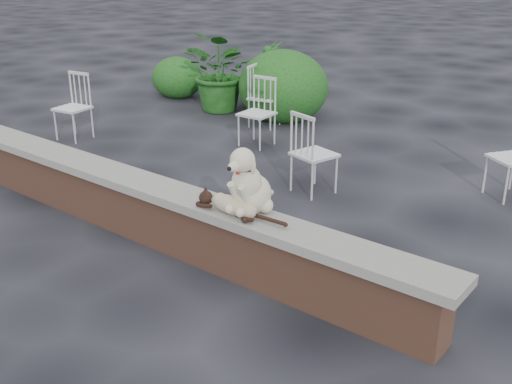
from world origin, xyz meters
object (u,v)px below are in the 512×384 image
Objects in this scene: dog at (252,178)px; chair_c at (314,153)px; chair_e at (265,96)px; chair_b at (257,112)px; chair_a at (72,107)px; potted_plant_a at (222,72)px; cat at (233,204)px; potted_plant_b at (269,71)px.

chair_c is (-0.61, 1.87, -0.40)m from dog.
chair_b is at bearing -162.00° from chair_e.
chair_a is 0.70× the size of potted_plant_a.
cat is 4.66m from chair_a.
chair_e is 0.70× the size of potted_plant_a.
chair_b and chair_c have the same top height.
chair_b is 1.98m from potted_plant_a.
dog is 4.70m from chair_a.
chair_e is 0.89× the size of potted_plant_b.
potted_plant_b is (0.81, 3.58, 0.06)m from chair_a.
chair_e is 1.17m from potted_plant_a.
chair_a is (-4.38, 1.60, -0.20)m from cat.
chair_b is 1.00× the size of chair_c.
dog is at bearing -156.85° from chair_e.
potted_plant_b reaches higher than chair_c.
potted_plant_a reaches higher than chair_a.
chair_b is at bearing -16.25° from chair_c.
chair_b and chair_e have the same top height.
chair_b is 0.89× the size of potted_plant_b.
potted_plant_b is at bearing 126.64° from dog.
dog is 3.63m from chair_b.
cat is 1.09× the size of chair_e.
chair_e is at bearing 127.09° from dog.
cat is 2.10m from chair_c.
dog is 0.55× the size of potted_plant_b.
chair_c is 0.70× the size of potted_plant_a.
chair_b is (-2.21, 2.85, -0.40)m from dog.
chair_a is at bearing 128.70° from chair_e.
potted_plant_b is (-1.44, 2.18, 0.06)m from chair_b.
chair_a is at bearing 162.72° from dog.
chair_c is 3.87m from chair_a.
chair_c is (-0.53, 2.02, -0.20)m from cat.
potted_plant_a is 1.26× the size of potted_plant_b.
chair_e is at bearing -55.34° from potted_plant_b.
cat is 4.65m from chair_e.
potted_plant_a is (-1.11, 0.29, 0.20)m from chair_e.
cat is 6.29m from potted_plant_b.
cat is at bearing -158.74° from chair_e.
potted_plant_a is (-3.21, 2.10, 0.20)m from chair_c.
potted_plant_a is at bearing -99.43° from potted_plant_b.
chair_e reaches higher than cat.
potted_plant_b is at bearing 68.20° from chair_a.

